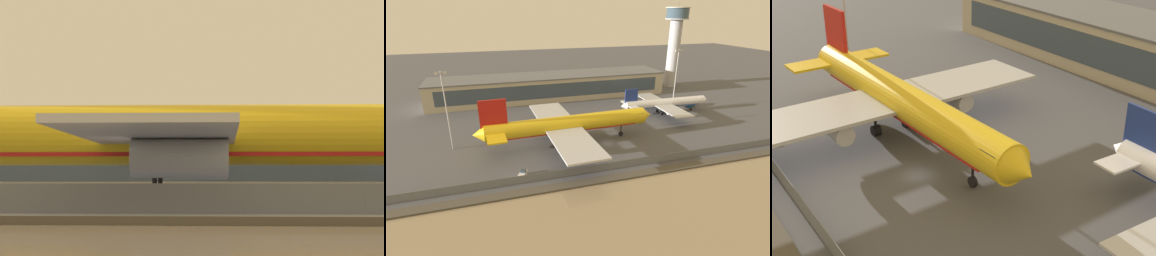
# 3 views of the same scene
# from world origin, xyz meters

# --- Properties ---
(ground_plane) EXTENTS (500.00, 500.00, 0.00)m
(ground_plane) POSITION_xyz_m (0.00, 0.00, 0.00)
(ground_plane) COLOR #4C4C51
(shoreline_seawall) EXTENTS (320.00, 3.00, 0.50)m
(shoreline_seawall) POSITION_xyz_m (0.00, -20.50, 0.25)
(shoreline_seawall) COLOR #474238
(shoreline_seawall) RESTS_ON ground
(perimeter_fence) EXTENTS (280.00, 0.10, 2.26)m
(perimeter_fence) POSITION_xyz_m (0.00, -16.00, 1.13)
(perimeter_fence) COLOR slate
(perimeter_fence) RESTS_ON ground
(cargo_jet_yellow) EXTENTS (58.19, 49.93, 16.57)m
(cargo_jet_yellow) POSITION_xyz_m (-12.30, 3.88, 6.32)
(cargo_jet_yellow) COLOR yellow
(cargo_jet_yellow) RESTS_ON ground
(passenger_jet_white) EXTENTS (39.66, 34.06, 11.20)m
(passenger_jet_white) POSITION_xyz_m (33.59, 21.42, 4.27)
(passenger_jet_white) COLOR white
(passenger_jet_white) RESTS_ON ground
(baggage_tug) EXTENTS (2.87, 3.58, 1.80)m
(baggage_tug) POSITION_xyz_m (-28.51, -12.96, 0.81)
(baggage_tug) COLOR white
(baggage_tug) RESTS_ON ground
(ops_van) EXTENTS (5.60, 4.13, 2.48)m
(ops_van) POSITION_xyz_m (50.00, 25.94, 1.28)
(ops_van) COLOR #19519E
(ops_van) RESTS_ON ground
(control_tower) EXTENTS (12.62, 12.62, 43.60)m
(control_tower) POSITION_xyz_m (63.20, 62.59, 25.06)
(control_tower) COLOR #ADADB2
(control_tower) RESTS_ON ground
(terminal_building) EXTENTS (110.84, 20.60, 11.11)m
(terminal_building) POSITION_xyz_m (-5.74, 58.40, 5.57)
(terminal_building) COLOR #BCB299
(terminal_building) RESTS_ON ground
(apron_light_mast_apron_west) EXTENTS (3.20, 0.40, 23.84)m
(apron_light_mast_apron_west) POSITION_xyz_m (-46.96, 10.25, 13.23)
(apron_light_mast_apron_west) COLOR #A8A8AD
(apron_light_mast_apron_west) RESTS_ON ground
(apron_light_mast_apron_east) EXTENTS (3.20, 0.40, 25.40)m
(apron_light_mast_apron_east) POSITION_xyz_m (38.93, 23.40, 14.02)
(apron_light_mast_apron_east) COLOR #A8A8AD
(apron_light_mast_apron_east) RESTS_ON ground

